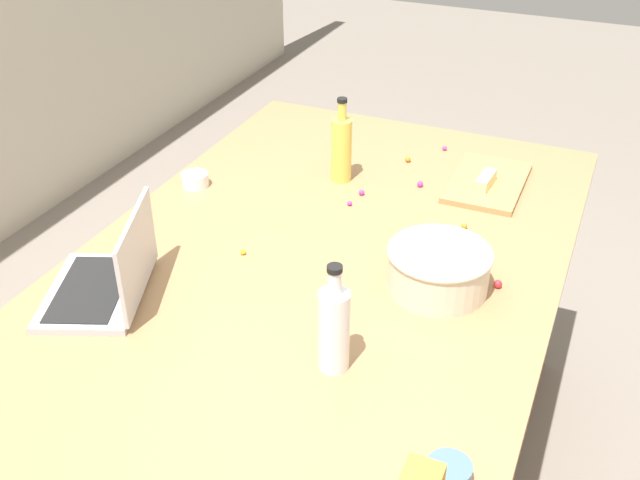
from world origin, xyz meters
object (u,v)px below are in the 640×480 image
at_px(cutting_board, 487,183).
at_px(ramekin_small, 195,180).
at_px(mixing_bowl_large, 439,268).
at_px(ramekin_medium, 449,473).
at_px(laptop, 109,280).
at_px(bottle_vinegar, 334,328).
at_px(butter_stick_left, 486,180).
at_px(bottle_oil, 341,148).

bearing_deg(cutting_board, ramekin_small, 113.41).
xyz_separation_m(mixing_bowl_large, cutting_board, (0.58, 0.01, -0.05)).
xyz_separation_m(mixing_bowl_large, ramekin_medium, (-0.56, -0.18, -0.04)).
bearing_deg(cutting_board, laptop, 142.63).
relative_size(laptop, cutting_board, 1.09).
relative_size(bottle_vinegar, ramekin_small, 3.13).
distance_m(laptop, ramekin_small, 0.58).
relative_size(laptop, butter_stick_left, 3.36).
xyz_separation_m(mixing_bowl_large, bottle_vinegar, (-0.36, 0.12, 0.04)).
bearing_deg(bottle_vinegar, ramekin_medium, -123.66).
height_order(laptop, ramekin_small, laptop).
xyz_separation_m(bottle_vinegar, butter_stick_left, (0.91, -0.12, -0.07)).
distance_m(butter_stick_left, ramekin_small, 0.88).
bearing_deg(bottle_oil, ramekin_medium, -148.77).
distance_m(bottle_vinegar, butter_stick_left, 0.92).
xyz_separation_m(bottle_oil, butter_stick_left, (0.10, -0.43, -0.07)).
bearing_deg(ramekin_small, bottle_oil, -61.28).
distance_m(bottle_oil, ramekin_small, 0.46).
bearing_deg(ramekin_small, bottle_vinegar, -130.16).
xyz_separation_m(mixing_bowl_large, butter_stick_left, (0.55, 0.01, -0.02)).
bearing_deg(cutting_board, mixing_bowl_large, -179.48).
bearing_deg(mixing_bowl_large, cutting_board, 0.52).
relative_size(butter_stick_left, ramekin_small, 1.35).
bearing_deg(ramekin_small, cutting_board, -66.59).
bearing_deg(laptop, mixing_bowl_large, -64.41).
bearing_deg(mixing_bowl_large, bottle_oil, 44.19).
bearing_deg(bottle_oil, butter_stick_left, -76.78).
bearing_deg(laptop, ramekin_medium, -104.09).
distance_m(bottle_oil, cutting_board, 0.46).
height_order(butter_stick_left, ramekin_small, butter_stick_left).
distance_m(laptop, bottle_vinegar, 0.59).
bearing_deg(ramekin_small, mixing_bowl_large, -105.53).
distance_m(laptop, ramekin_medium, 0.92).
xyz_separation_m(mixing_bowl_large, ramekin_small, (0.23, 0.83, -0.04)).
height_order(laptop, mixing_bowl_large, laptop).
bearing_deg(ramekin_medium, laptop, 75.91).
relative_size(mixing_bowl_large, ramekin_small, 3.12).
xyz_separation_m(laptop, ramekin_small, (0.57, 0.11, -0.03)).
bearing_deg(bottle_vinegar, bottle_oil, 20.92).
height_order(mixing_bowl_large, butter_stick_left, mixing_bowl_large).
xyz_separation_m(laptop, mixing_bowl_large, (0.34, -0.71, 0.01)).
distance_m(bottle_oil, ramekin_medium, 1.18).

